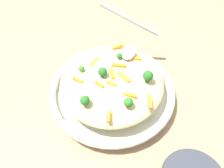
# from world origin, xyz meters

# --- Properties ---
(ground_plane) EXTENTS (2.40, 2.40, 0.00)m
(ground_plane) POSITION_xyz_m (0.00, 0.00, 0.00)
(ground_plane) COLOR #9E7F60
(serving_bowl) EXTENTS (0.36, 0.36, 0.05)m
(serving_bowl) POSITION_xyz_m (0.00, 0.00, 0.03)
(serving_bowl) COLOR silver
(serving_bowl) RESTS_ON ground_plane
(pasta_mound) EXTENTS (0.29, 0.28, 0.06)m
(pasta_mound) POSITION_xyz_m (0.00, 0.00, 0.07)
(pasta_mound) COLOR #DBC689
(pasta_mound) RESTS_ON serving_bowl
(carrot_piece_0) EXTENTS (0.01, 0.03, 0.01)m
(carrot_piece_0) POSITION_xyz_m (-0.04, 0.08, 0.10)
(carrot_piece_0) COLOR orange
(carrot_piece_0) RESTS_ON pasta_mound
(carrot_piece_1) EXTENTS (0.04, 0.03, 0.01)m
(carrot_piece_1) POSITION_xyz_m (-0.00, 0.00, 0.10)
(carrot_piece_1) COLOR orange
(carrot_piece_1) RESTS_ON pasta_mound
(carrot_piece_2) EXTENTS (0.03, 0.01, 0.01)m
(carrot_piece_2) POSITION_xyz_m (-0.12, -0.03, 0.10)
(carrot_piece_2) COLOR orange
(carrot_piece_2) RESTS_ON pasta_mound
(carrot_piece_3) EXTENTS (0.01, 0.03, 0.01)m
(carrot_piece_3) POSITION_xyz_m (-0.03, -0.01, 0.10)
(carrot_piece_3) COLOR orange
(carrot_piece_3) RESTS_ON pasta_mound
(carrot_piece_4) EXTENTS (0.03, 0.03, 0.01)m
(carrot_piece_4) POSITION_xyz_m (0.11, 0.02, 0.10)
(carrot_piece_4) COLOR orange
(carrot_piece_4) RESTS_ON pasta_mound
(carrot_piece_5) EXTENTS (0.02, 0.04, 0.01)m
(carrot_piece_5) POSITION_xyz_m (0.08, -0.04, 0.10)
(carrot_piece_5) COLOR orange
(carrot_piece_5) RESTS_ON pasta_mound
(carrot_piece_6) EXTENTS (0.03, 0.04, 0.01)m
(carrot_piece_6) POSITION_xyz_m (0.00, -0.03, 0.10)
(carrot_piece_6) COLOR orange
(carrot_piece_6) RESTS_ON pasta_mound
(carrot_piece_7) EXTENTS (0.02, 0.03, 0.01)m
(carrot_piece_7) POSITION_xyz_m (-0.04, 0.02, 0.10)
(carrot_piece_7) COLOR orange
(carrot_piece_7) RESTS_ON pasta_mound
(carrot_piece_8) EXTENTS (0.04, 0.02, 0.01)m
(carrot_piece_8) POSITION_xyz_m (0.03, 0.06, 0.10)
(carrot_piece_8) COLOR orange
(carrot_piece_8) RESTS_ON pasta_mound
(carrot_piece_9) EXTENTS (0.01, 0.03, 0.01)m
(carrot_piece_9) POSITION_xyz_m (-0.05, -0.06, 0.10)
(carrot_piece_9) COLOR orange
(carrot_piece_9) RESTS_ON pasta_mound
(carrot_piece_10) EXTENTS (0.02, 0.04, 0.01)m
(carrot_piece_10) POSITION_xyz_m (0.03, -0.01, 0.10)
(carrot_piece_10) COLOR orange
(carrot_piece_10) RESTS_ON pasta_mound
(carrot_piece_11) EXTENTS (0.04, 0.02, 0.01)m
(carrot_piece_11) POSITION_xyz_m (-0.05, -0.11, 0.10)
(carrot_piece_11) COLOR orange
(carrot_piece_11) RESTS_ON pasta_mound
(broccoli_floret_0) EXTENTS (0.02, 0.02, 0.03)m
(broccoli_floret_0) POSITION_xyz_m (-0.10, 0.03, 0.11)
(broccoli_floret_0) COLOR #205B1C
(broccoli_floret_0) RESTS_ON pasta_mound
(broccoli_floret_1) EXTENTS (0.02, 0.02, 0.02)m
(broccoli_floret_1) POSITION_xyz_m (-0.01, 0.08, 0.11)
(broccoli_floret_1) COLOR #377928
(broccoli_floret_1) RESTS_ON pasta_mound
(broccoli_floret_2) EXTENTS (0.02, 0.02, 0.03)m
(broccoli_floret_2) POSITION_xyz_m (-0.08, -0.07, 0.11)
(broccoli_floret_2) COLOR #296820
(broccoli_floret_2) RESTS_ON pasta_mound
(broccoli_floret_3) EXTENTS (0.03, 0.03, 0.03)m
(broccoli_floret_3) POSITION_xyz_m (0.01, -0.09, 0.11)
(broccoli_floret_3) COLOR #205B1C
(broccoli_floret_3) RESTS_ON pasta_mound
(broccoli_floret_4) EXTENTS (0.02, 0.02, 0.02)m
(broccoli_floret_4) POSITION_xyz_m (0.07, -0.00, 0.11)
(broccoli_floret_4) COLOR #205B1C
(broccoli_floret_4) RESTS_ON pasta_mound
(broccoli_floret_5) EXTENTS (0.02, 0.02, 0.03)m
(broccoli_floret_5) POSITION_xyz_m (-0.01, 0.02, 0.12)
(broccoli_floret_5) COLOR #205B1C
(broccoli_floret_5) RESTS_ON pasta_mound
(serving_spoon) EXTENTS (0.14, 0.17, 0.11)m
(serving_spoon) POSITION_xyz_m (0.12, -0.01, 0.13)
(serving_spoon) COLOR #B7B7BC
(serving_spoon) RESTS_ON pasta_mound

